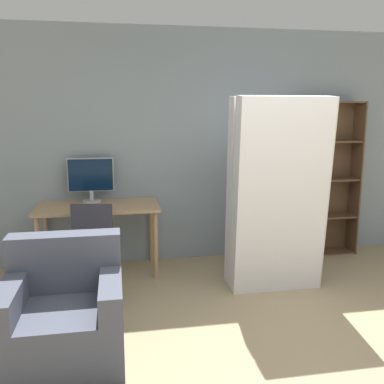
{
  "coord_description": "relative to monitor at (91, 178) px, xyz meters",
  "views": [
    {
      "loc": [
        -1.24,
        -2.29,
        1.79
      ],
      "look_at": [
        -0.57,
        1.46,
        1.05
      ],
      "focal_mm": 40.0,
      "sensor_mm": 36.0,
      "label": 1
    }
  ],
  "objects": [
    {
      "name": "bookshelf",
      "position": [
        2.71,
        0.01,
        -0.15
      ],
      "size": [
        0.81,
        0.28,
        1.88
      ],
      "color": "brown",
      "rests_on": "ground"
    },
    {
      "name": "armchair",
      "position": [
        -0.13,
        -1.78,
        -0.72
      ],
      "size": [
        0.85,
        0.8,
        0.85
      ],
      "color": "#474C5B",
      "rests_on": "ground"
    },
    {
      "name": "desk",
      "position": [
        0.07,
        -0.21,
        -0.37
      ],
      "size": [
        1.31,
        0.66,
        0.77
      ],
      "color": "tan",
      "rests_on": "ground"
    },
    {
      "name": "mattress_far",
      "position": [
        1.84,
        -0.78,
        -0.08
      ],
      "size": [
        0.91,
        0.28,
        1.91
      ],
      "color": "silver",
      "rests_on": "ground"
    },
    {
      "name": "mattress_near",
      "position": [
        1.84,
        -1.0,
        -0.08
      ],
      "size": [
        0.91,
        0.33,
        1.92
      ],
      "color": "silver",
      "rests_on": "ground"
    },
    {
      "name": "wall_back",
      "position": [
        1.52,
        0.15,
        0.31
      ],
      "size": [
        8.0,
        0.06,
        2.7
      ],
      "color": "gray",
      "rests_on": "ground"
    },
    {
      "name": "office_chair",
      "position": [
        0.0,
        -0.86,
        -0.69
      ],
      "size": [
        0.52,
        0.52,
        0.89
      ],
      "color": "#4C4C51",
      "rests_on": "ground"
    },
    {
      "name": "monitor",
      "position": [
        0.0,
        0.0,
        0.0
      ],
      "size": [
        0.51,
        0.21,
        0.49
      ],
      "color": "#B7B7BC",
      "rests_on": "desk"
    }
  ]
}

